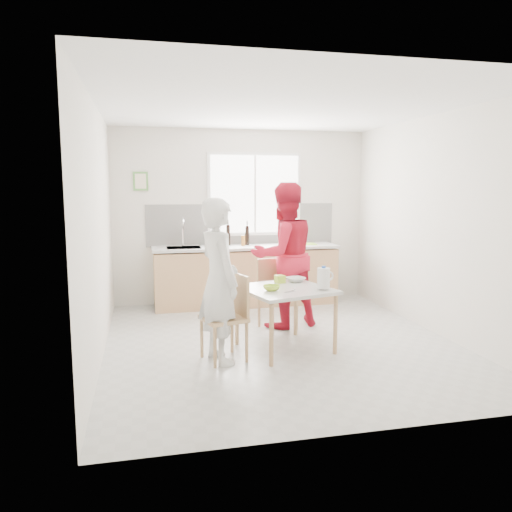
{
  "coord_description": "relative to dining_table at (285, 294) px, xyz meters",
  "views": [
    {
      "loc": [
        -1.53,
        -5.49,
        1.83
      ],
      "look_at": [
        -0.24,
        0.2,
        1.01
      ],
      "focal_mm": 35.0,
      "sensor_mm": 36.0,
      "label": 1
    }
  ],
  "objects": [
    {
      "name": "ground",
      "position": [
        0.01,
        0.26,
        -0.63
      ],
      "size": [
        4.5,
        4.5,
        0.0
      ],
      "primitive_type": "plane",
      "color": "#B7B7B2",
      "rests_on": "ground"
    },
    {
      "name": "room_shell",
      "position": [
        0.01,
        0.26,
        1.01
      ],
      "size": [
        4.5,
        4.5,
        4.5
      ],
      "color": "silver",
      "rests_on": "ground"
    },
    {
      "name": "window",
      "position": [
        0.21,
        2.48,
        1.07
      ],
      "size": [
        1.5,
        0.06,
        1.3
      ],
      "color": "white",
      "rests_on": "room_shell"
    },
    {
      "name": "backsplash",
      "position": [
        0.01,
        2.5,
        0.59
      ],
      "size": [
        3.0,
        0.02,
        0.65
      ],
      "primitive_type": "cube",
      "color": "white",
      "rests_on": "room_shell"
    },
    {
      "name": "picture_frame",
      "position": [
        -1.54,
        2.49,
        1.27
      ],
      "size": [
        0.22,
        0.03,
        0.28
      ],
      "color": "#5A9C47",
      "rests_on": "room_shell"
    },
    {
      "name": "kitchen_counter",
      "position": [
        0.01,
        2.21,
        -0.21
      ],
      "size": [
        2.84,
        0.64,
        1.37
      ],
      "color": "#D9B075",
      "rests_on": "ground"
    },
    {
      "name": "dining_table",
      "position": [
        0.0,
        0.0,
        0.0
      ],
      "size": [
        1.12,
        1.12,
        0.7
      ],
      "rotation": [
        0.0,
        0.0,
        0.26
      ],
      "color": "silver",
      "rests_on": "ground"
    },
    {
      "name": "chair_left",
      "position": [
        -0.66,
        -0.18,
        -0.13
      ],
      "size": [
        0.51,
        0.51,
        0.91
      ],
      "rotation": [
        0.0,
        0.0,
        -1.31
      ],
      "color": "#D9B075",
      "rests_on": "ground"
    },
    {
      "name": "chair_far",
      "position": [
        0.12,
        0.88,
        -0.14
      ],
      "size": [
        0.51,
        0.51,
        0.89
      ],
      "rotation": [
        0.0,
        0.0,
        0.26
      ],
      "color": "#D9B075",
      "rests_on": "ground"
    },
    {
      "name": "person_white",
      "position": [
        -0.77,
        -0.21,
        0.22
      ],
      "size": [
        0.56,
        0.71,
        1.71
      ],
      "primitive_type": "imported",
      "rotation": [
        0.0,
        0.0,
        1.84
      ],
      "color": "white",
      "rests_on": "ground"
    },
    {
      "name": "person_red",
      "position": [
        0.25,
        0.91,
        0.31
      ],
      "size": [
        1.07,
        0.92,
        1.88
      ],
      "primitive_type": "imported",
      "rotation": [
        0.0,
        0.0,
        3.41
      ],
      "color": "red",
      "rests_on": "ground"
    },
    {
      "name": "bowl_green",
      "position": [
        -0.18,
        -0.1,
        0.1
      ],
      "size": [
        0.23,
        0.23,
        0.06
      ],
      "primitive_type": "imported",
      "rotation": [
        0.0,
        0.0,
        0.26
      ],
      "color": "#ADD831",
      "rests_on": "dining_table"
    },
    {
      "name": "bowl_white",
      "position": [
        0.22,
        0.32,
        0.1
      ],
      "size": [
        0.27,
        0.27,
        0.05
      ],
      "primitive_type": "imported",
      "rotation": [
        0.0,
        0.0,
        0.26
      ],
      "color": "silver",
      "rests_on": "dining_table"
    },
    {
      "name": "milk_jug",
      "position": [
        0.39,
        -0.19,
        0.2
      ],
      "size": [
        0.19,
        0.14,
        0.24
      ],
      "rotation": [
        0.0,
        0.0,
        0.26
      ],
      "color": "white",
      "rests_on": "dining_table"
    },
    {
      "name": "green_box",
      "position": [
        0.02,
        0.3,
        0.12
      ],
      "size": [
        0.12,
        0.12,
        0.09
      ],
      "primitive_type": "cube",
      "rotation": [
        0.0,
        0.0,
        0.26
      ],
      "color": "#B3D932",
      "rests_on": "dining_table"
    },
    {
      "name": "spoon",
      "position": [
        -0.02,
        -0.23,
        0.08
      ],
      "size": [
        0.14,
        0.1,
        0.01
      ],
      "primitive_type": "cylinder",
      "rotation": [
        0.0,
        1.57,
        0.61
      ],
      "color": "#A5A5AA",
      "rests_on": "dining_table"
    },
    {
      "name": "cutting_board",
      "position": [
        0.95,
        2.18,
        0.29
      ],
      "size": [
        0.37,
        0.28,
        0.01
      ],
      "primitive_type": "cube",
      "rotation": [
        0.0,
        0.0,
        -0.1
      ],
      "color": "#91D230",
      "rests_on": "kitchen_counter"
    },
    {
      "name": "wine_bottle_a",
      "position": [
        -0.24,
        2.33,
        0.45
      ],
      "size": [
        0.07,
        0.07,
        0.32
      ],
      "primitive_type": "cylinder",
      "color": "black",
      "rests_on": "kitchen_counter"
    },
    {
      "name": "wine_bottle_b",
      "position": [
        0.05,
        2.29,
        0.44
      ],
      "size": [
        0.07,
        0.07,
        0.3
      ],
      "primitive_type": "cylinder",
      "color": "black",
      "rests_on": "kitchen_counter"
    },
    {
      "name": "jar_amber",
      "position": [
        -0.03,
        2.21,
        0.37
      ],
      "size": [
        0.06,
        0.06,
        0.16
      ],
      "primitive_type": "cylinder",
      "color": "#985F21",
      "rests_on": "kitchen_counter"
    },
    {
      "name": "soap_bottle",
      "position": [
        -0.56,
        2.36,
        0.38
      ],
      "size": [
        0.09,
        0.09,
        0.19
      ],
      "primitive_type": "imported",
      "rotation": [
        0.0,
        0.0,
        -0.1
      ],
      "color": "#999999",
      "rests_on": "kitchen_counter"
    }
  ]
}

